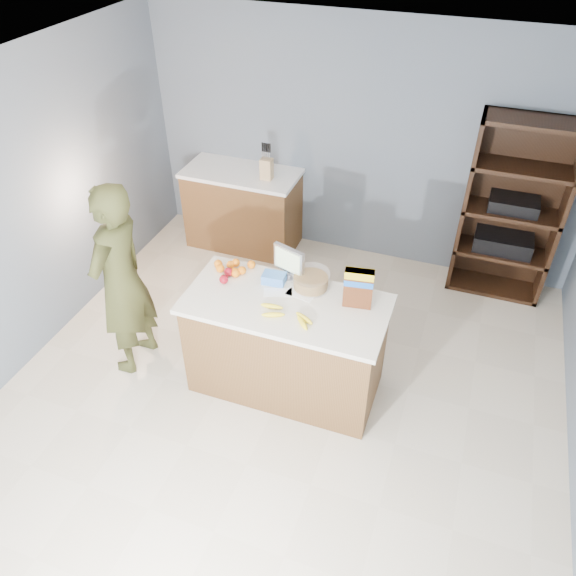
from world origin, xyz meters
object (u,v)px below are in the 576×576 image
(counter_peninsula, at_px, (286,348))
(cereal_box, at_px, (359,286))
(tv, at_px, (289,261))
(person, at_px, (121,282))
(shelving_unit, at_px, (511,212))

(counter_peninsula, xyz_separation_m, cereal_box, (0.51, 0.15, 0.67))
(counter_peninsula, height_order, tv, tv)
(counter_peninsula, relative_size, tv, 5.53)
(person, bearing_deg, counter_peninsula, 97.26)
(tv, bearing_deg, shelving_unit, 46.95)
(person, height_order, cereal_box, person)
(shelving_unit, xyz_separation_m, person, (-2.90, -2.21, -0.00))
(person, bearing_deg, shelving_unit, 127.70)
(shelving_unit, bearing_deg, tv, -133.05)
(person, relative_size, tv, 6.12)
(tv, height_order, cereal_box, cereal_box)
(shelving_unit, distance_m, tv, 2.40)
(counter_peninsula, distance_m, person, 1.43)
(counter_peninsula, bearing_deg, cereal_box, 16.01)
(person, relative_size, cereal_box, 5.38)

